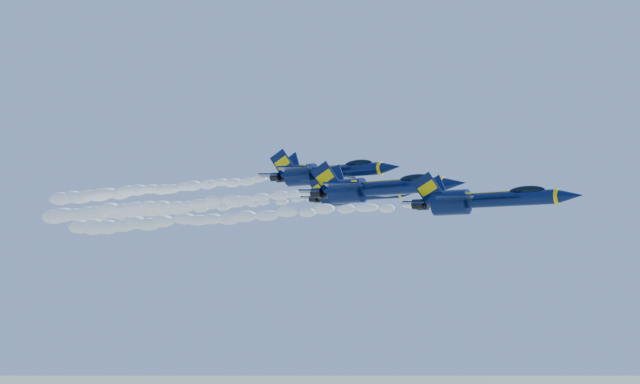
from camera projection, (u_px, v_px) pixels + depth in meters
The scene contains 8 objects.
jet_lead at pixel (483, 200), 63.70m from camera, with size 15.15×12.43×5.63m.
smoke_trail_jet_lead at pixel (218, 218), 79.19m from camera, with size 47.68×1.93×1.74m, color white.
jet_second at pixel (376, 188), 78.83m from camera, with size 18.26×14.98×6.78m.
smoke_trail_jet_second at pixel (164, 206), 95.00m from camera, with size 47.68×2.33×2.09m, color white.
jet_third at pixel (356, 195), 92.64m from camera, with size 15.27×12.53×5.68m.
smoke_trail_jet_third at pixel (180, 209), 108.16m from camera, with size 47.68×1.95×1.75m, color white.
jet_fourth at pixel (326, 172), 97.93m from camera, with size 19.75×16.20×7.34m.
smoke_trail_jet_fourth at pixel (153, 190), 114.43m from camera, with size 47.68×2.52×2.26m, color white.
Camera 1 is at (41.36, -73.95, 143.91)m, focal length 40.00 mm.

